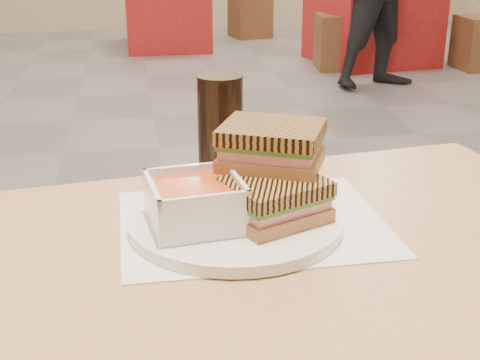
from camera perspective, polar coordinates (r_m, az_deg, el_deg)
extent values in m
cube|color=tan|center=(0.73, -6.20, -10.45)|extent=(1.28, 0.86, 0.03)
cylinder|color=tan|center=(1.35, 15.82, -13.60)|extent=(0.06, 0.06, 0.72)
cube|color=white|center=(0.86, 1.11, -3.74)|extent=(0.35, 0.27, 0.00)
cylinder|color=white|center=(0.85, -0.42, -3.56)|extent=(0.28, 0.28, 0.01)
cube|color=white|center=(0.82, -3.92, -2.32)|extent=(0.12, 0.12, 0.05)
cube|color=#D94A19|center=(0.81, -3.97, -0.62)|extent=(0.10, 0.10, 0.01)
cube|color=white|center=(0.82, -0.34, 0.01)|extent=(0.02, 0.11, 0.01)
cube|color=white|center=(0.79, -7.70, -0.78)|extent=(0.02, 0.11, 0.01)
cube|color=white|center=(0.85, -4.77, 0.88)|extent=(0.11, 0.02, 0.01)
cube|color=white|center=(0.76, -3.07, -1.80)|extent=(0.11, 0.02, 0.01)
cube|color=#9C6C43|center=(0.83, 3.03, -2.86)|extent=(0.15, 0.14, 0.02)
cube|color=pink|center=(0.83, 3.05, -1.92)|extent=(0.14, 0.13, 0.01)
cube|color=#386B23|center=(0.82, 3.06, -1.35)|extent=(0.14, 0.13, 0.01)
cube|color=olive|center=(0.82, 3.08, -0.58)|extent=(0.15, 0.14, 0.02)
cube|color=#9C6C43|center=(0.87, 2.76, 1.79)|extent=(0.16, 0.15, 0.02)
cube|color=pink|center=(0.86, 2.78, 2.80)|extent=(0.15, 0.14, 0.01)
cube|color=#386B23|center=(0.86, 2.79, 3.41)|extent=(0.16, 0.15, 0.01)
cube|color=olive|center=(0.86, 2.81, 4.23)|extent=(0.16, 0.15, 0.02)
cylinder|color=black|center=(1.03, -1.74, 4.95)|extent=(0.07, 0.07, 0.15)
cube|color=maroon|center=(5.90, 11.45, 13.87)|extent=(1.04, 1.04, 0.80)
cube|color=maroon|center=(6.52, -6.38, 14.32)|extent=(0.79, 0.79, 0.69)
cube|color=brown|center=(5.63, 8.77, 11.87)|extent=(0.44, 0.44, 0.44)
cube|color=brown|center=(6.95, -7.90, 13.82)|extent=(0.43, 0.43, 0.48)
cube|color=brown|center=(7.21, 0.89, 14.05)|extent=(0.45, 0.45, 0.43)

